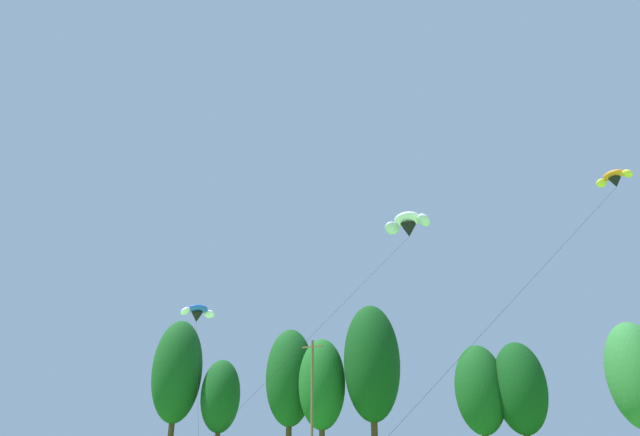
{
  "coord_description": "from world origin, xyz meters",
  "views": [
    {
      "loc": [
        11.82,
        2.1,
        2.48
      ],
      "look_at": [
        -0.13,
        25.0,
        13.16
      ],
      "focal_mm": 29.07,
      "sensor_mm": 36.0,
      "label": 1
    }
  ],
  "objects_px": {
    "parafoil_kite_mid_orange": "(614,179)",
    "parafoil_kite_high_white": "(408,224)",
    "utility_pole": "(312,396)",
    "parafoil_kite_far_blue_white": "(197,313)"
  },
  "relations": [
    {
      "from": "parafoil_kite_mid_orange",
      "to": "parafoil_kite_high_white",
      "type": "bearing_deg",
      "value": 175.96
    },
    {
      "from": "utility_pole",
      "to": "parafoil_kite_far_blue_white",
      "type": "xyz_separation_m",
      "value": [
        -6.7,
        -9.06,
        6.67
      ]
    },
    {
      "from": "parafoil_kite_far_blue_white",
      "to": "utility_pole",
      "type": "bearing_deg",
      "value": 53.54
    },
    {
      "from": "parafoil_kite_high_white",
      "to": "parafoil_kite_mid_orange",
      "type": "xyz_separation_m",
      "value": [
        13.97,
        -0.99,
        0.16
      ]
    },
    {
      "from": "parafoil_kite_far_blue_white",
      "to": "parafoil_kite_mid_orange",
      "type": "bearing_deg",
      "value": -1.26
    },
    {
      "from": "parafoil_kite_high_white",
      "to": "parafoil_kite_far_blue_white",
      "type": "distance_m",
      "value": 20.28
    },
    {
      "from": "utility_pole",
      "to": "parafoil_kite_high_white",
      "type": "relative_size",
      "value": 0.64
    },
    {
      "from": "parafoil_kite_high_white",
      "to": "utility_pole",
      "type": "bearing_deg",
      "value": 145.84
    },
    {
      "from": "parafoil_kite_mid_orange",
      "to": "parafoil_kite_far_blue_white",
      "type": "xyz_separation_m",
      "value": [
        -33.65,
        0.74,
        -5.04
      ]
    },
    {
      "from": "utility_pole",
      "to": "parafoil_kite_mid_orange",
      "type": "xyz_separation_m",
      "value": [
        26.95,
        -9.8,
        11.71
      ]
    }
  ]
}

